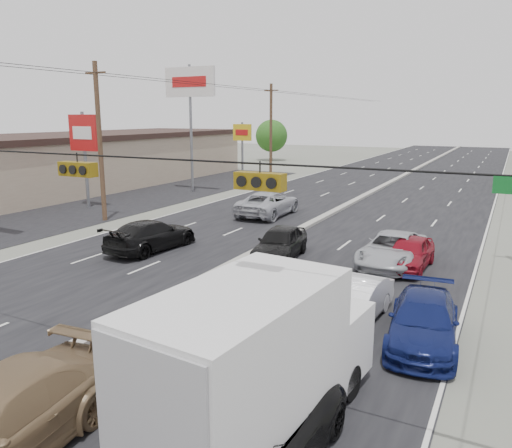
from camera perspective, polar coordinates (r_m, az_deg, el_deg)
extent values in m
plane|color=#606356|center=(15.61, -22.10, -14.22)|extent=(200.00, 200.00, 0.00)
cube|color=black|center=(40.90, 11.43, 2.59)|extent=(20.00, 160.00, 0.02)
cube|color=gray|center=(40.89, 11.43, 2.73)|extent=(0.50, 160.00, 0.20)
cube|color=tan|center=(50.31, -20.24, 6.50)|extent=(12.00, 42.00, 4.60)
cube|color=black|center=(44.41, -12.11, 3.31)|extent=(10.00, 42.00, 0.02)
cylinder|color=#422D1E|center=(33.49, -17.40, 8.79)|extent=(0.30, 0.30, 10.00)
cube|color=#422D1E|center=(33.55, -17.89, 16.13)|extent=(1.60, 0.12, 0.12)
cylinder|color=#422D1E|center=(54.20, 1.71, 10.47)|extent=(0.30, 0.30, 10.00)
cube|color=#422D1E|center=(54.24, 1.74, 15.02)|extent=(1.60, 0.12, 0.12)
cylinder|color=black|center=(14.11, -24.00, 7.46)|extent=(25.00, 0.04, 0.04)
cube|color=#72590C|center=(13.01, -19.69, 5.93)|extent=(1.05, 0.30, 0.35)
cube|color=#72590C|center=(9.98, 0.46, 4.91)|extent=(1.05, 0.30, 0.35)
cylinder|color=slate|center=(38.89, -18.91, 6.88)|extent=(0.24, 0.24, 7.00)
cube|color=#B21414|center=(38.78, -19.12, 9.82)|extent=(2.60, 0.25, 2.60)
cylinder|color=slate|center=(44.79, -7.44, 10.63)|extent=(0.24, 0.24, 11.00)
cube|color=silver|center=(44.87, -7.59, 15.81)|extent=(5.00, 0.25, 2.50)
cylinder|color=slate|center=(55.91, -1.57, 8.48)|extent=(0.24, 0.24, 6.00)
cube|color=gold|center=(55.81, -1.58, 10.42)|extent=(2.20, 0.25, 1.80)
cylinder|color=#382619|center=(76.53, 1.78, 8.07)|extent=(0.28, 0.28, 2.16)
sphere|color=#1B4A13|center=(76.38, 1.79, 10.04)|extent=(4.80, 4.80, 4.80)
cube|color=black|center=(11.46, 0.76, -20.98)|extent=(2.91, 7.08, 0.25)
cube|color=silver|center=(10.05, -1.68, -15.05)|extent=(2.92, 5.14, 2.76)
cube|color=silver|center=(13.01, 6.80, -12.80)|extent=(2.53, 2.09, 1.77)
cylinder|color=black|center=(13.60, 2.18, -15.25)|extent=(0.38, 0.91, 0.89)
cylinder|color=black|center=(12.81, 10.56, -17.34)|extent=(0.38, 0.91, 0.89)
imported|color=maroon|center=(16.10, -5.85, -9.87)|extent=(1.76, 4.19, 1.35)
imported|color=black|center=(10.30, -0.96, -23.49)|extent=(2.56, 5.22, 1.43)
imported|color=black|center=(23.84, 2.76, -2.18)|extent=(2.39, 4.74, 1.55)
imported|color=silver|center=(17.07, 11.18, -8.67)|extent=(1.75, 4.29, 1.38)
imported|color=#ABADB3|center=(23.59, 15.33, -2.87)|extent=(2.55, 5.33, 1.47)
imported|color=#101952|center=(15.99, 18.58, -10.53)|extent=(2.50, 5.03, 1.41)
imported|color=maroon|center=(23.30, 17.12, -3.21)|extent=(1.86, 4.29, 1.44)
imported|color=black|center=(25.86, -11.88, -1.28)|extent=(2.56, 5.48, 1.55)
imported|color=#ABADB3|center=(34.10, 1.40, 2.33)|extent=(2.92, 6.02, 1.65)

